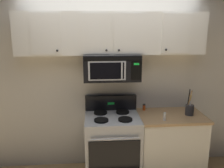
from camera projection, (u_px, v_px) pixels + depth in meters
The scene contains 8 objects.
back_wall at pixel (110, 79), 3.48m from camera, with size 5.20×0.10×2.70m, color silver.
stove_range at pixel (112, 145), 3.34m from camera, with size 0.76×0.69×1.12m.
over_range_microwave at pixel (112, 67), 3.19m from camera, with size 0.76×0.43×0.35m.
upper_cabinets at pixel (111, 33), 3.11m from camera, with size 2.50×0.36×0.55m.
counter_segment at pixel (169, 143), 3.41m from camera, with size 0.93×0.65×0.90m.
utensil_crock_charcoal at pixel (190, 109), 3.28m from camera, with size 0.12×0.12×0.39m.
salt_shaker at pixel (165, 117), 3.09m from camera, with size 0.04×0.04×0.11m.
spice_jar at pixel (144, 107), 3.48m from camera, with size 0.04×0.04×0.09m.
Camera 1 is at (-0.25, -2.60, 2.11)m, focal length 37.40 mm.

